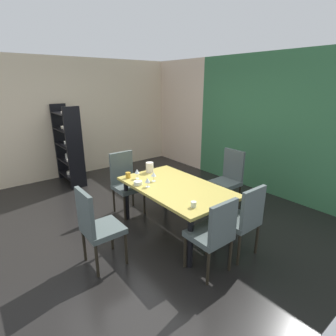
{
  "coord_description": "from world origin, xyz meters",
  "views": [
    {
      "loc": [
        3.43,
        -2.12,
        2.17
      ],
      "look_at": [
        0.29,
        0.37,
        0.85
      ],
      "focal_mm": 28.0,
      "sensor_mm": 36.0,
      "label": 1
    }
  ],
  "objects_px": {
    "pitcher_east": "(150,167)",
    "chair_head_far": "(229,177)",
    "chair_left_near": "(125,180)",
    "chair_right_near": "(214,232)",
    "wine_glass_corner": "(148,180)",
    "dining_table": "(176,191)",
    "cup_front": "(128,175)",
    "display_shelf": "(68,145)",
    "chair_head_near": "(96,225)",
    "wine_glass_west": "(137,172)",
    "cup_near_shelf": "(194,204)",
    "serving_bowl_south": "(138,183)",
    "chair_right_far": "(243,217)",
    "wine_glass_north": "(154,174)"
  },
  "relations": [
    {
      "from": "chair_right_near",
      "to": "serving_bowl_south",
      "type": "xyz_separation_m",
      "value": [
        -1.38,
        -0.14,
        0.21
      ]
    },
    {
      "from": "chair_left_near",
      "to": "chair_head_far",
      "type": "distance_m",
      "value": 1.82
    },
    {
      "from": "chair_left_near",
      "to": "cup_front",
      "type": "relative_size",
      "value": 11.52
    },
    {
      "from": "chair_head_near",
      "to": "chair_left_near",
      "type": "height_order",
      "value": "chair_left_near"
    },
    {
      "from": "display_shelf",
      "to": "chair_head_near",
      "type": "bearing_deg",
      "value": -13.35
    },
    {
      "from": "serving_bowl_south",
      "to": "cup_front",
      "type": "bearing_deg",
      "value": 174.76
    },
    {
      "from": "chair_left_near",
      "to": "wine_glass_west",
      "type": "bearing_deg",
      "value": 88.75
    },
    {
      "from": "wine_glass_corner",
      "to": "dining_table",
      "type": "bearing_deg",
      "value": 57.95
    },
    {
      "from": "pitcher_east",
      "to": "chair_head_far",
      "type": "bearing_deg",
      "value": 60.21
    },
    {
      "from": "chair_right_far",
      "to": "display_shelf",
      "type": "xyz_separation_m",
      "value": [
        -4.02,
        -0.81,
        0.3
      ]
    },
    {
      "from": "chair_head_near",
      "to": "chair_right_far",
      "type": "xyz_separation_m",
      "value": [
        0.96,
        1.53,
        -0.01
      ]
    },
    {
      "from": "chair_left_near",
      "to": "chair_right_near",
      "type": "distance_m",
      "value": 2.01
    },
    {
      "from": "wine_glass_corner",
      "to": "pitcher_east",
      "type": "bearing_deg",
      "value": 142.72
    },
    {
      "from": "chair_left_near",
      "to": "chair_right_near",
      "type": "xyz_separation_m",
      "value": [
        2.01,
        0.0,
        -0.03
      ]
    },
    {
      "from": "chair_right_far",
      "to": "wine_glass_north",
      "type": "height_order",
      "value": "chair_right_far"
    },
    {
      "from": "chair_head_near",
      "to": "chair_head_far",
      "type": "relative_size",
      "value": 0.98
    },
    {
      "from": "cup_front",
      "to": "wine_glass_corner",
      "type": "bearing_deg",
      "value": 3.46
    },
    {
      "from": "chair_head_far",
      "to": "cup_near_shelf",
      "type": "height_order",
      "value": "chair_head_far"
    },
    {
      "from": "chair_right_far",
      "to": "chair_right_near",
      "type": "height_order",
      "value": "chair_right_far"
    },
    {
      "from": "wine_glass_north",
      "to": "wine_glass_west",
      "type": "bearing_deg",
      "value": -151.94
    },
    {
      "from": "chair_right_near",
      "to": "cup_near_shelf",
      "type": "height_order",
      "value": "chair_right_near"
    },
    {
      "from": "wine_glass_west",
      "to": "cup_near_shelf",
      "type": "relative_size",
      "value": 2.18
    },
    {
      "from": "serving_bowl_south",
      "to": "cup_near_shelf",
      "type": "height_order",
      "value": "cup_near_shelf"
    },
    {
      "from": "chair_head_far",
      "to": "chair_right_near",
      "type": "bearing_deg",
      "value": 124.2
    },
    {
      "from": "chair_right_far",
      "to": "serving_bowl_south",
      "type": "relative_size",
      "value": 7.62
    },
    {
      "from": "dining_table",
      "to": "chair_right_far",
      "type": "distance_m",
      "value": 1.05
    },
    {
      "from": "cup_near_shelf",
      "to": "pitcher_east",
      "type": "relative_size",
      "value": 0.42
    },
    {
      "from": "chair_left_near",
      "to": "display_shelf",
      "type": "relative_size",
      "value": 0.61
    },
    {
      "from": "chair_left_near",
      "to": "wine_glass_west",
      "type": "xyz_separation_m",
      "value": [
        0.4,
        -0.01,
        0.27
      ]
    },
    {
      "from": "wine_glass_west",
      "to": "cup_front",
      "type": "height_order",
      "value": "wine_glass_west"
    },
    {
      "from": "cup_near_shelf",
      "to": "wine_glass_corner",
      "type": "bearing_deg",
      "value": -175.09
    },
    {
      "from": "chair_right_near",
      "to": "chair_head_near",
      "type": "bearing_deg",
      "value": 135.99
    },
    {
      "from": "dining_table",
      "to": "display_shelf",
      "type": "relative_size",
      "value": 1.0
    },
    {
      "from": "cup_front",
      "to": "pitcher_east",
      "type": "bearing_deg",
      "value": 92.19
    },
    {
      "from": "wine_glass_corner",
      "to": "chair_head_far",
      "type": "bearing_deg",
      "value": 83.78
    },
    {
      "from": "dining_table",
      "to": "pitcher_east",
      "type": "height_order",
      "value": "pitcher_east"
    },
    {
      "from": "display_shelf",
      "to": "cup_near_shelf",
      "type": "xyz_separation_m",
      "value": [
        3.67,
        0.27,
        -0.09
      ]
    },
    {
      "from": "wine_glass_corner",
      "to": "cup_near_shelf",
      "type": "xyz_separation_m",
      "value": [
        0.88,
        0.08,
        -0.06
      ]
    },
    {
      "from": "dining_table",
      "to": "display_shelf",
      "type": "bearing_deg",
      "value": -169.89
    },
    {
      "from": "dining_table",
      "to": "chair_right_near",
      "type": "height_order",
      "value": "chair_right_near"
    },
    {
      "from": "wine_glass_west",
      "to": "wine_glass_north",
      "type": "bearing_deg",
      "value": 28.06
    },
    {
      "from": "chair_head_far",
      "to": "display_shelf",
      "type": "height_order",
      "value": "display_shelf"
    },
    {
      "from": "chair_head_near",
      "to": "chair_left_near",
      "type": "bearing_deg",
      "value": 136.75
    },
    {
      "from": "cup_front",
      "to": "display_shelf",
      "type": "bearing_deg",
      "value": -175.99
    },
    {
      "from": "chair_head_near",
      "to": "display_shelf",
      "type": "height_order",
      "value": "display_shelf"
    },
    {
      "from": "wine_glass_west",
      "to": "serving_bowl_south",
      "type": "relative_size",
      "value": 1.21
    },
    {
      "from": "wine_glass_corner",
      "to": "cup_front",
      "type": "relative_size",
      "value": 1.53
    },
    {
      "from": "wine_glass_corner",
      "to": "cup_front",
      "type": "height_order",
      "value": "wine_glass_corner"
    },
    {
      "from": "chair_head_far",
      "to": "pitcher_east",
      "type": "relative_size",
      "value": 6.1
    },
    {
      "from": "dining_table",
      "to": "display_shelf",
      "type": "distance_m",
      "value": 3.07
    }
  ]
}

